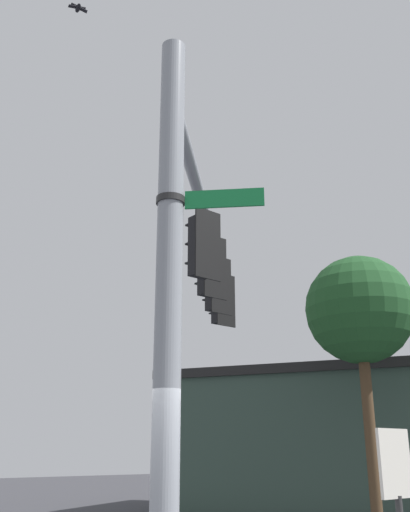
{
  "coord_description": "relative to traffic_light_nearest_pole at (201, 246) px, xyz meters",
  "views": [
    {
      "loc": [
        -3.74,
        -5.09,
        1.88
      ],
      "look_at": [
        2.6,
        2.48,
        5.18
      ],
      "focal_mm": 41.09,
      "sensor_mm": 36.0,
      "label": 1
    }
  ],
  "objects": [
    {
      "name": "traffic_light_nearest_pole",
      "position": [
        0.0,
        0.0,
        0.0
      ],
      "size": [
        0.54,
        0.49,
        1.31
      ],
      "color": "black"
    },
    {
      "name": "traffic_light_mid_outer",
      "position": [
        1.86,
        1.77,
        0.0
      ],
      "size": [
        0.54,
        0.49,
        1.31
      ],
      "color": "black"
    },
    {
      "name": "mast_arm",
      "position": [
        0.71,
        0.65,
        0.8
      ],
      "size": [
        6.01,
        5.73,
        0.2
      ],
      "primitive_type": "cylinder",
      "rotation": [
        0.0,
        1.57,
        0.76
      ],
      "color": "gray"
    },
    {
      "name": "traffic_light_mid_inner",
      "position": [
        0.93,
        0.88,
        0.0
      ],
      "size": [
        0.54,
        0.49,
        1.31
      ],
      "color": "black"
    },
    {
      "name": "bird_flying",
      "position": [
        -2.12,
        1.0,
        4.46
      ],
      "size": [
        0.36,
        0.26,
        0.09
      ],
      "color": "black"
    },
    {
      "name": "street_name_sign",
      "position": [
        -2.05,
        -2.33,
        -0.52
      ],
      "size": [
        0.94,
        0.97,
        0.22
      ],
      "color": "#147238"
    },
    {
      "name": "historical_marker",
      "position": [
        0.28,
        -3.17,
        -3.78
      ],
      "size": [
        0.6,
        0.08,
        2.13
      ],
      "color": "#333333",
      "rests_on": "ground"
    },
    {
      "name": "tree_by_storefront",
      "position": [
        6.77,
        1.65,
        0.18
      ],
      "size": [
        2.83,
        2.83,
        6.83
      ],
      "color": "#4C3823",
      "rests_on": "ground"
    },
    {
      "name": "storefront_building",
      "position": [
        10.96,
        4.56,
        -2.93
      ],
      "size": [
        11.05,
        14.27,
        4.48
      ],
      "color": "#33473D",
      "rests_on": "ground"
    },
    {
      "name": "traffic_light_arm_end",
      "position": [
        2.79,
        2.65,
        0.0
      ],
      "size": [
        0.54,
        0.49,
        1.31
      ],
      "color": "black"
    },
    {
      "name": "signal_pole",
      "position": [
        -2.23,
        -2.14,
        -1.76
      ],
      "size": [
        0.3,
        0.3,
        6.84
      ],
      "primitive_type": "cylinder",
      "color": "gray",
      "rests_on": "ground"
    }
  ]
}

